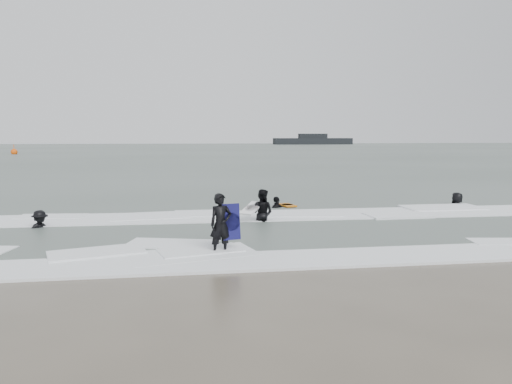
{
  "coord_description": "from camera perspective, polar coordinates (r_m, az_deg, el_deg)",
  "views": [
    {
      "loc": [
        -2.37,
        -12.57,
        3.15
      ],
      "look_at": [
        0.0,
        5.0,
        1.1
      ],
      "focal_mm": 35.0,
      "sensor_mm": 36.0,
      "label": 1
    }
  ],
  "objects": [
    {
      "name": "surfer_right_near",
      "position": [
        21.31,
        2.4,
        -1.91
      ],
      "size": [
        1.05,
        0.84,
        1.67
      ],
      "primitive_type": "imported",
      "rotation": [
        0.0,
        0.0,
        -2.62
      ],
      "color": "black",
      "rests_on": "ground"
    },
    {
      "name": "surfer_breaker",
      "position": [
        18.18,
        -23.44,
        -3.93
      ],
      "size": [
        1.09,
        1.05,
        1.49
      ],
      "primitive_type": "imported",
      "rotation": [
        0.0,
        0.0,
        0.73
      ],
      "color": "black",
      "rests_on": "ground"
    },
    {
      "name": "ground",
      "position": [
        13.17,
        2.93,
        -7.24
      ],
      "size": [
        320.0,
        320.0,
        0.0
      ],
      "primitive_type": "plane",
      "color": "brown",
      "rests_on": "ground"
    },
    {
      "name": "buoy",
      "position": [
        87.7,
        -25.91,
        4.14
      ],
      "size": [
        1.0,
        1.0,
        1.65
      ],
      "color": "#E74F0A",
      "rests_on": "ground"
    },
    {
      "name": "vessel_horizon",
      "position": [
        159.84,
        6.5,
        5.87
      ],
      "size": [
        24.91,
        4.45,
        3.38
      ],
      "color": "black",
      "rests_on": "ground"
    },
    {
      "name": "surfer_centre",
      "position": [
        13.3,
        -4.02,
        -7.11
      ],
      "size": [
        0.68,
        0.54,
        1.64
      ],
      "primitive_type": "imported",
      "rotation": [
        0.0,
        0.0,
        0.28
      ],
      "color": "black",
      "rests_on": "ground"
    },
    {
      "name": "surfer_wading",
      "position": [
        18.01,
        0.69,
        -3.48
      ],
      "size": [
        1.07,
        1.01,
        1.75
      ],
      "primitive_type": "imported",
      "rotation": [
        0.0,
        0.0,
        2.58
      ],
      "color": "black",
      "rests_on": "ground"
    },
    {
      "name": "sea",
      "position": [
        92.65,
        -6.23,
        4.64
      ],
      "size": [
        320.0,
        320.0,
        0.0
      ],
      "primitive_type": "plane",
      "color": "#47544C",
      "rests_on": "ground"
    },
    {
      "name": "surfer_right_far",
      "position": [
        23.78,
        21.97,
        -1.5
      ],
      "size": [
        0.98,
        1.02,
        1.76
      ],
      "primitive_type": "imported",
      "rotation": [
        0.0,
        0.0,
        -2.27
      ],
      "color": "black",
      "rests_on": "ground"
    },
    {
      "name": "surf_foam",
      "position": [
        16.73,
        0.6,
        -4.11
      ],
      "size": [
        30.03,
        9.06,
        0.09
      ],
      "color": "white",
      "rests_on": "ground"
    },
    {
      "name": "bodyboards",
      "position": [
        17.56,
        0.62,
        -2.09
      ],
      "size": [
        3.72,
        8.68,
        1.25
      ],
      "color": "#0F0E44",
      "rests_on": "ground"
    }
  ]
}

